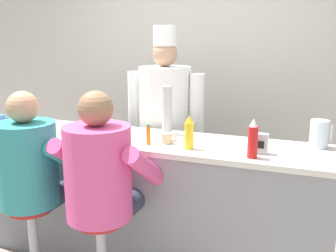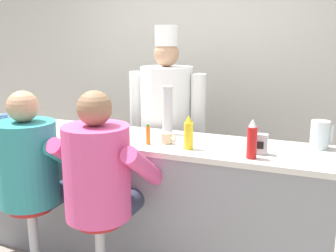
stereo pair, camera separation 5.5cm
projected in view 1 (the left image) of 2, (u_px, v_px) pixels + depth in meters
name	position (u px, v px, depth m)	size (l,w,h in m)	color
wall_back	(194.00, 79.00, 4.21)	(10.00, 0.06, 2.70)	beige
diner_counter	(142.00, 199.00, 3.17)	(2.91, 0.65, 1.02)	gray
ketchup_bottle_red	(253.00, 140.00, 2.52)	(0.07, 0.07, 0.26)	red
mustard_bottle_yellow	(189.00, 133.00, 2.73)	(0.07, 0.07, 0.24)	yellow
hot_sauce_bottle_orange	(148.00, 135.00, 2.85)	(0.03, 0.03, 0.15)	orange
water_pitcher_clear	(319.00, 134.00, 2.76)	(0.15, 0.13, 0.20)	silver
breakfast_plate	(93.00, 132.00, 3.18)	(0.22, 0.22, 0.04)	white
cereal_bowl	(31.00, 126.00, 3.33)	(0.16, 0.16, 0.05)	#4C7FB7
coffee_mug_tan	(167.00, 138.00, 2.88)	(0.12, 0.08, 0.08)	beige
coffee_mug_blue	(1.00, 121.00, 3.43)	(0.14, 0.09, 0.10)	#4C7AB2
cup_stack_steel	(167.00, 110.00, 3.14)	(0.09, 0.09, 0.39)	#B7BABF
napkin_dispenser_chrome	(260.00, 143.00, 2.63)	(0.11, 0.07, 0.14)	silver
diner_seated_teal	(31.00, 168.00, 2.76)	(0.63, 0.62, 1.44)	#B2B5BA
diner_seated_pink	(101.00, 176.00, 2.56)	(0.66, 0.65, 1.47)	#B2B5BA
cook_in_whites_near	(165.00, 120.00, 3.62)	(0.74, 0.47, 1.89)	#232328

